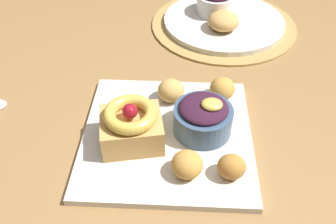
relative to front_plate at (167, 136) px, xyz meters
name	(u,v)px	position (x,y,z in m)	size (l,w,h in m)	color
dining_table	(198,120)	(0.06, 0.14, -0.10)	(1.31, 0.99, 0.73)	olive
woven_placemat	(223,24)	(0.11, 0.37, 0.00)	(0.34, 0.34, 0.01)	#AD894C
front_plate	(167,136)	(0.00, 0.00, 0.00)	(0.27, 0.27, 0.01)	silver
cake_slice	(131,126)	(-0.05, -0.02, 0.04)	(0.11, 0.10, 0.07)	tan
berry_ramekin	(206,117)	(0.06, 0.01, 0.03)	(0.09, 0.09, 0.07)	#3D5675
fritter_front	(232,167)	(0.10, -0.08, 0.02)	(0.04, 0.04, 0.04)	#BC7F38
fritter_middle	(187,164)	(0.03, -0.08, 0.03)	(0.05, 0.05, 0.04)	gold
fritter_back	(171,90)	(0.00, 0.08, 0.03)	(0.05, 0.04, 0.04)	tan
fritter_extra	(222,89)	(0.09, 0.09, 0.03)	(0.04, 0.04, 0.04)	gold
back_plate	(224,21)	(0.11, 0.37, 0.01)	(0.28, 0.28, 0.01)	silver
back_ramekin	(216,1)	(0.09, 0.40, 0.04)	(0.09, 0.09, 0.07)	white
back_pastry	(223,21)	(0.11, 0.33, 0.03)	(0.07, 0.07, 0.04)	tan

